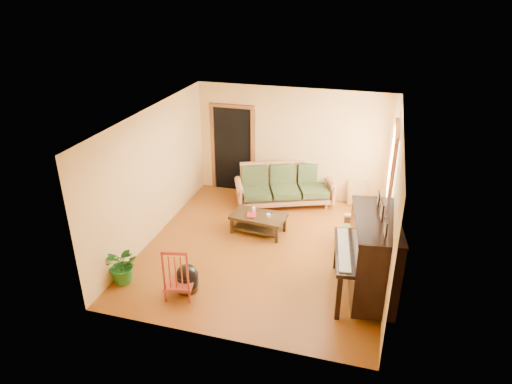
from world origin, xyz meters
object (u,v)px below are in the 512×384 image
(piano, at_px, (372,258))
(potted_plant, at_px, (123,265))
(armchair, at_px, (361,230))
(coffee_table, at_px, (258,224))
(red_chair, at_px, (179,271))
(sofa, at_px, (285,186))
(footstool, at_px, (187,281))
(ceramic_crock, at_px, (378,204))

(piano, xyz_separation_m, potted_plant, (-4.05, -0.81, -0.36))
(piano, bearing_deg, armchair, 92.74)
(coffee_table, distance_m, armchair, 2.05)
(coffee_table, distance_m, red_chair, 2.44)
(armchair, bearing_deg, potted_plant, -156.24)
(sofa, height_order, piano, piano)
(armchair, xyz_separation_m, piano, (0.26, -1.36, 0.30))
(coffee_table, xyz_separation_m, red_chair, (-0.69, -2.32, 0.28))
(coffee_table, xyz_separation_m, potted_plant, (-1.76, -2.25, 0.15))
(coffee_table, distance_m, footstool, 2.25)
(sofa, distance_m, red_chair, 3.82)
(armchair, distance_m, footstool, 3.39)
(piano, xyz_separation_m, ceramic_crock, (0.02, 3.20, -0.58))
(sofa, height_order, coffee_table, sofa)
(coffee_table, relative_size, ceramic_crock, 4.39)
(coffee_table, height_order, ceramic_crock, coffee_table)
(sofa, xyz_separation_m, footstool, (-0.87, -3.55, -0.29))
(ceramic_crock, bearing_deg, sofa, -169.93)
(armchair, height_order, ceramic_crock, armchair)
(armchair, bearing_deg, footstool, -148.08)
(coffee_table, distance_m, piano, 2.76)
(red_chair, distance_m, ceramic_crock, 5.08)
(footstool, height_order, ceramic_crock, footstool)
(ceramic_crock, height_order, potted_plant, potted_plant)
(armchair, relative_size, footstool, 2.16)
(coffee_table, height_order, armchair, armchair)
(coffee_table, height_order, piano, piano)
(footstool, bearing_deg, potted_plant, -175.42)
(footstool, distance_m, red_chair, 0.34)
(footstool, bearing_deg, ceramic_crock, 53.08)
(sofa, relative_size, potted_plant, 3.17)
(armchair, xyz_separation_m, footstool, (-2.67, -2.08, -0.23))
(armchair, height_order, potted_plant, armchair)
(sofa, bearing_deg, footstool, -125.99)
(piano, height_order, red_chair, piano)
(coffee_table, relative_size, armchair, 1.33)
(sofa, height_order, potted_plant, sofa)
(sofa, distance_m, armchair, 2.33)
(ceramic_crock, bearing_deg, red_chair, -126.34)
(piano, distance_m, ceramic_crock, 3.26)
(potted_plant, bearing_deg, armchair, 29.71)
(piano, xyz_separation_m, red_chair, (-2.98, -0.88, -0.23))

